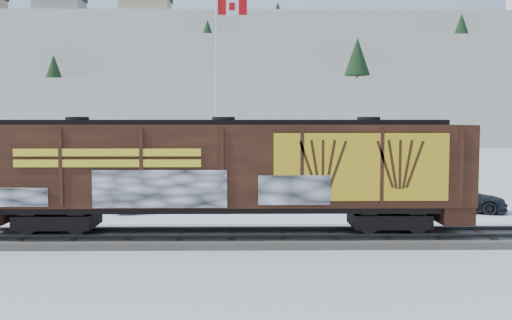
{
  "coord_description": "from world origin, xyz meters",
  "views": [
    {
      "loc": [
        0.64,
        -22.42,
        4.81
      ],
      "look_at": [
        0.98,
        3.0,
        3.03
      ],
      "focal_mm": 40.0,
      "sensor_mm": 36.0,
      "label": 1
    }
  ],
  "objects_px": {
    "car_silver": "(156,195)",
    "car_dark": "(458,198)",
    "car_white": "(183,197)",
    "hopper_railcar": "(224,169)",
    "flagpole": "(219,123)"
  },
  "relations": [
    {
      "from": "hopper_railcar",
      "to": "car_white",
      "type": "relative_size",
      "value": 4.36
    },
    {
      "from": "flagpole",
      "to": "car_dark",
      "type": "relative_size",
      "value": 2.53
    },
    {
      "from": "car_dark",
      "to": "flagpole",
      "type": "bearing_deg",
      "value": 88.73
    },
    {
      "from": "car_silver",
      "to": "car_dark",
      "type": "bearing_deg",
      "value": -115.72
    },
    {
      "from": "hopper_railcar",
      "to": "car_white",
      "type": "height_order",
      "value": "hopper_railcar"
    },
    {
      "from": "car_white",
      "to": "car_dark",
      "type": "xyz_separation_m",
      "value": [
        14.45,
        -0.33,
        -0.01
      ]
    },
    {
      "from": "car_silver",
      "to": "car_white",
      "type": "height_order",
      "value": "car_silver"
    },
    {
      "from": "hopper_railcar",
      "to": "car_silver",
      "type": "bearing_deg",
      "value": 117.5
    },
    {
      "from": "flagpole",
      "to": "car_white",
      "type": "xyz_separation_m",
      "value": [
        -1.62,
        -4.83,
        -3.86
      ]
    },
    {
      "from": "hopper_railcar",
      "to": "car_silver",
      "type": "distance_m",
      "value": 8.71
    },
    {
      "from": "flagpole",
      "to": "car_silver",
      "type": "bearing_deg",
      "value": -122.45
    },
    {
      "from": "car_silver",
      "to": "car_dark",
      "type": "xyz_separation_m",
      "value": [
        15.89,
        -0.35,
        -0.13
      ]
    },
    {
      "from": "hopper_railcar",
      "to": "car_white",
      "type": "xyz_separation_m",
      "value": [
        -2.47,
        7.49,
        -2.14
      ]
    },
    {
      "from": "hopper_railcar",
      "to": "flagpole",
      "type": "distance_m",
      "value": 12.48
    },
    {
      "from": "car_white",
      "to": "car_dark",
      "type": "distance_m",
      "value": 14.45
    }
  ]
}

